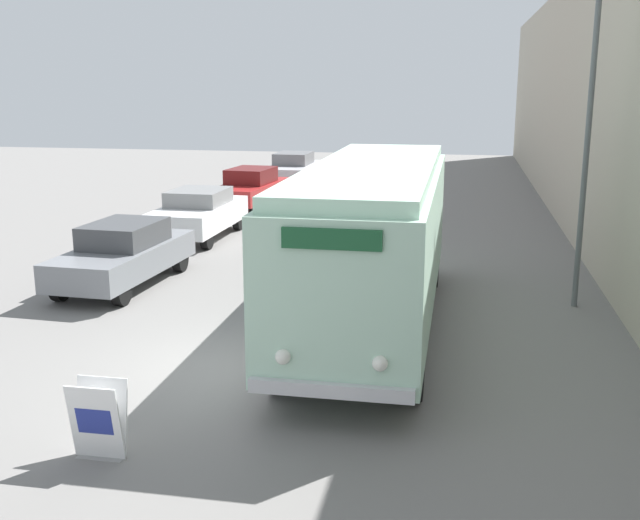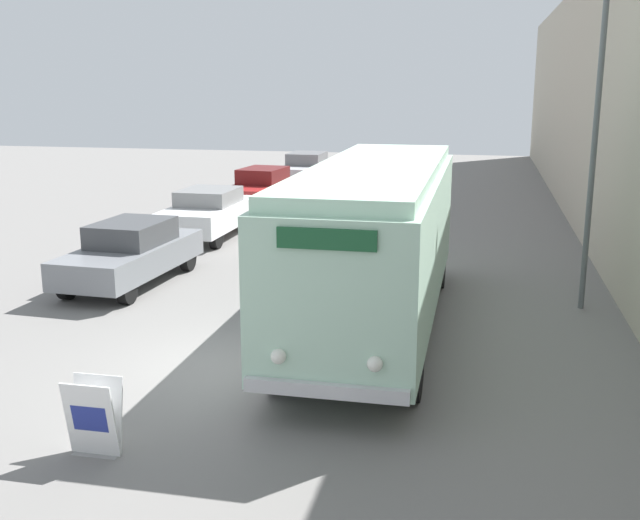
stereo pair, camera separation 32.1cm
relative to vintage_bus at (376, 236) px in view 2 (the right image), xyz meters
name	(u,v)px [view 2 (the right image)]	position (x,y,z in m)	size (l,w,h in m)	color
ground_plane	(234,369)	(-2.02, -2.68, -1.86)	(80.00, 80.00, 0.00)	slate
building_wall_right	(608,108)	(5.13, 7.32, 2.23)	(0.30, 60.00, 8.18)	#B2A893
vintage_bus	(376,236)	(0.00, 0.00, 0.00)	(2.43, 9.55, 3.26)	black
sign_board	(94,418)	(-2.84, -5.91, -1.35)	(0.70, 0.39, 1.04)	gray
streetlamp	(599,93)	(4.17, 2.28, 2.68)	(0.36, 0.36, 7.09)	#595E60
parked_car_near	(131,252)	(-6.21, 2.11, -1.09)	(1.99, 4.59, 1.51)	black
parked_car_mid	(208,212)	(-6.37, 7.77, -1.07)	(1.95, 4.43, 1.51)	black
parked_car_far	(262,187)	(-6.40, 13.80, -1.09)	(2.20, 4.66, 1.51)	black
parked_car_distant	(307,168)	(-6.24, 20.67, -1.08)	(1.92, 4.76, 1.50)	black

